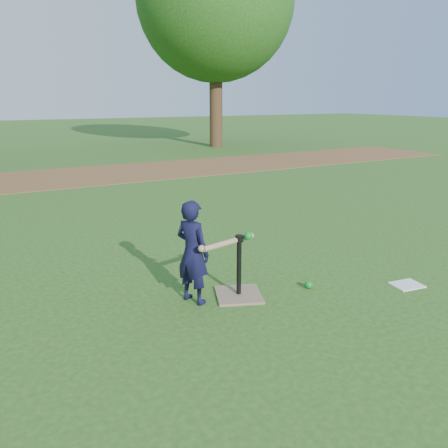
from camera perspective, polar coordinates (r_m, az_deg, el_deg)
name	(u,v)px	position (r m, az deg, el deg)	size (l,w,h in m)	color
ground	(193,295)	(4.32, -4.11, -9.23)	(80.00, 80.00, 0.00)	#285116
dirt_strip	(64,177)	(11.33, -20.13, 5.76)	(24.00, 3.00, 0.01)	brown
child	(193,252)	(4.01, -4.12, -3.70)	(0.36, 0.23, 0.98)	black
wiffle_ball_ground	(309,285)	(4.52, 10.98, -7.79)	(0.08, 0.08, 0.08)	#0B8322
clipboard	(407,285)	(4.89, 22.77, -7.34)	(0.30, 0.23, 0.01)	white
batting_tee	(239,285)	(4.25, 1.95, -8.00)	(0.56, 0.56, 0.61)	#886D56
swing_action	(230,241)	(4.01, 0.84, -2.29)	(0.63, 0.19, 0.11)	tan
tree_right	(215,0)	(17.88, -1.13, 27.18)	(5.80, 5.80, 8.21)	#382316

